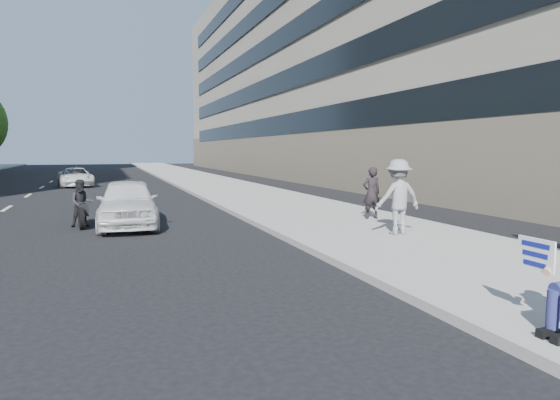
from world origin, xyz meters
name	(u,v)px	position (x,y,z in m)	size (l,w,h in m)	color
ground	(281,282)	(0.00, 0.00, 0.00)	(160.00, 160.00, 0.00)	black
near_sidewalk	(230,189)	(4.00, 20.00, 0.07)	(5.00, 120.00, 0.15)	gray
near_building	(342,61)	(17.00, 32.00, 10.00)	(14.00, 70.00, 20.00)	gray
jogger	(398,197)	(4.19, 2.88, 1.11)	(1.24, 0.71, 1.92)	gray
pedestrian_woman	(371,193)	(5.03, 5.66, 0.96)	(0.59, 0.39, 1.61)	black
white_sedan_near	(128,203)	(-2.20, 7.52, 0.72)	(1.70, 4.23, 1.44)	silver
white_sedan_far	(75,177)	(-4.55, 26.06, 0.59)	(1.97, 4.26, 1.18)	white
motorcycle	(82,206)	(-3.50, 7.97, 0.64)	(0.76, 2.05, 1.42)	black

